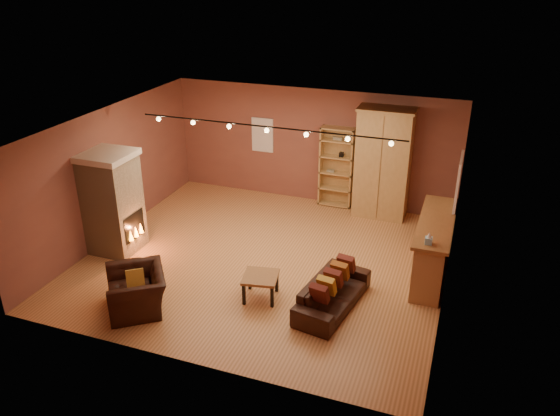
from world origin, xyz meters
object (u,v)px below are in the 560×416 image
at_px(bookcase, 337,166).
at_px(armchair, 136,285).
at_px(bar_counter, 433,248).
at_px(coffee_table, 261,279).
at_px(fireplace, 113,202).
at_px(armoire, 383,163).
at_px(loveseat, 333,288).

relative_size(bookcase, armchair, 1.52).
relative_size(bar_counter, coffee_table, 3.38).
bearing_deg(fireplace, armoire, 36.17).
distance_m(bar_counter, armchair, 5.47).
distance_m(fireplace, bookcase, 5.26).
bearing_deg(bar_counter, bookcase, 134.92).
relative_size(loveseat, armchair, 1.46).
height_order(fireplace, coffee_table, fireplace).
height_order(armoire, coffee_table, armoire).
distance_m(armoire, bar_counter, 2.83).
bearing_deg(armoire, coffee_table, -107.75).
bearing_deg(bar_counter, armchair, -148.20).
xyz_separation_m(fireplace, coffee_table, (3.47, -0.68, -0.67)).
height_order(bar_counter, armchair, bar_counter).
bearing_deg(armoire, fireplace, -143.83).
bearing_deg(coffee_table, bar_counter, 33.95).
bearing_deg(coffee_table, loveseat, 7.80).
xyz_separation_m(bookcase, loveseat, (1.06, -4.25, -0.63)).
distance_m(bookcase, loveseat, 4.42).
distance_m(bar_counter, loveseat, 2.26).
height_order(loveseat, coffee_table, loveseat).
relative_size(fireplace, loveseat, 1.12).
xyz_separation_m(bookcase, armchair, (-2.10, -5.44, -0.53)).
height_order(bookcase, loveseat, bookcase).
bearing_deg(bookcase, armchair, -111.11).
bearing_deg(bookcase, loveseat, -76.01).
distance_m(bookcase, armoire, 1.18).
distance_m(fireplace, bar_counter, 6.37).
height_order(bookcase, armchair, bookcase).
xyz_separation_m(loveseat, coffee_table, (-1.28, -0.17, 0.01)).
bearing_deg(armchair, armoire, 111.42).
bearing_deg(loveseat, coffee_table, 107.43).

